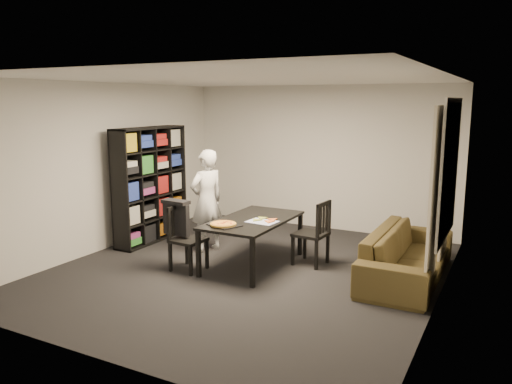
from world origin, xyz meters
The scene contains 16 objects.
room centered at (0.00, 0.00, 1.30)m, with size 5.01×5.51×2.61m.
window_pane centered at (2.48, 0.60, 1.50)m, with size 0.02×1.40×1.60m, color black.
window_frame centered at (2.48, 0.60, 1.50)m, with size 0.03×1.52×1.72m, color white.
curtain_left centered at (2.40, 0.08, 1.15)m, with size 0.03×0.70×2.25m, color beige.
curtain_right centered at (2.40, 1.12, 1.15)m, with size 0.03×0.70×2.25m, color beige.
bookshelf centered at (-2.16, 0.60, 0.95)m, with size 0.35×1.50×1.90m, color black.
dining_table centered at (-0.04, 0.24, 0.62)m, with size 0.91×1.63×0.68m.
chair_left centered at (-0.82, -0.35, 0.51)m, with size 0.44×0.44×0.90m.
chair_right centered at (0.76, 0.66, 0.53)m, with size 0.47×0.47×0.93m.
draped_jacket centered at (-0.94, -0.34, 0.74)m, with size 0.42×0.20×0.50m.
person centered at (-1.00, 0.53, 0.80)m, with size 0.58×0.38×1.59m, color silver.
baking_tray centered at (-0.20, -0.27, 0.68)m, with size 0.40×0.32×0.01m, color black.
pepperoni_pizza centered at (-0.20, -0.29, 0.71)m, with size 0.35×0.35×0.03m.
kitchen_towel centered at (0.16, 0.14, 0.68)m, with size 0.40×0.30×0.01m, color silver.
pizza_slices centered at (0.16, 0.22, 0.69)m, with size 0.37×0.31×0.01m, color gold, non-canonical shape.
sofa centered at (2.02, 0.72, 0.32)m, with size 2.22×0.87×0.65m, color #41361A.
Camera 1 is at (3.19, -5.80, 2.32)m, focal length 35.00 mm.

